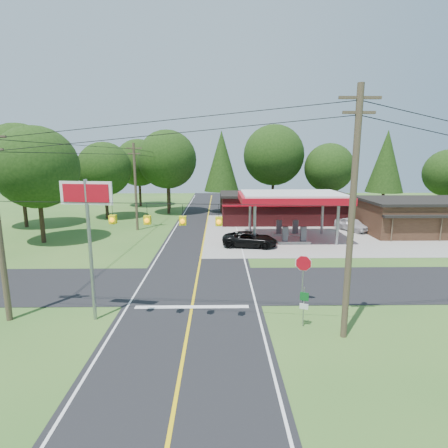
{
  "coord_description": "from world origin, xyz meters",
  "views": [
    {
      "loc": [
        1.54,
        -22.29,
        8.46
      ],
      "look_at": [
        2.0,
        7.0,
        2.8
      ],
      "focal_mm": 28.0,
      "sensor_mm": 36.0,
      "label": 1
    }
  ],
  "objects_px": {
    "suv_car": "(250,239)",
    "octagonal_stop_sign": "(303,267)",
    "gas_canopy": "(292,199)",
    "big_stop_sign": "(88,216)",
    "sedan_car": "(352,225)"
  },
  "relations": [
    {
      "from": "gas_canopy",
      "to": "big_stop_sign",
      "type": "height_order",
      "value": "big_stop_sign"
    },
    {
      "from": "octagonal_stop_sign",
      "to": "suv_car",
      "type": "bearing_deg",
      "value": 98.45
    },
    {
      "from": "suv_car",
      "to": "octagonal_stop_sign",
      "type": "distance_m",
      "value": 13.24
    },
    {
      "from": "big_stop_sign",
      "to": "octagonal_stop_sign",
      "type": "distance_m",
      "value": 12.08
    },
    {
      "from": "gas_canopy",
      "to": "suv_car",
      "type": "height_order",
      "value": "gas_canopy"
    },
    {
      "from": "octagonal_stop_sign",
      "to": "gas_canopy",
      "type": "bearing_deg",
      "value": 80.9
    },
    {
      "from": "gas_canopy",
      "to": "big_stop_sign",
      "type": "xyz_separation_m",
      "value": [
        -14.0,
        -18.01,
        1.28
      ]
    },
    {
      "from": "sedan_car",
      "to": "big_stop_sign",
      "type": "xyz_separation_m",
      "value": [
        -22.0,
        -22.01,
        4.79
      ]
    },
    {
      "from": "gas_canopy",
      "to": "octagonal_stop_sign",
      "type": "relative_size",
      "value": 3.64
    },
    {
      "from": "suv_car",
      "to": "gas_canopy",
      "type": "bearing_deg",
      "value": -47.44
    },
    {
      "from": "suv_car",
      "to": "octagonal_stop_sign",
      "type": "relative_size",
      "value": 1.78
    },
    {
      "from": "sedan_car",
      "to": "big_stop_sign",
      "type": "distance_m",
      "value": 31.49
    },
    {
      "from": "big_stop_sign",
      "to": "octagonal_stop_sign",
      "type": "bearing_deg",
      "value": 9.9
    },
    {
      "from": "suv_car",
      "to": "octagonal_stop_sign",
      "type": "bearing_deg",
      "value": -162.68
    },
    {
      "from": "gas_canopy",
      "to": "suv_car",
      "type": "xyz_separation_m",
      "value": [
        -4.5,
        -3.0,
        -3.55
      ]
    }
  ]
}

